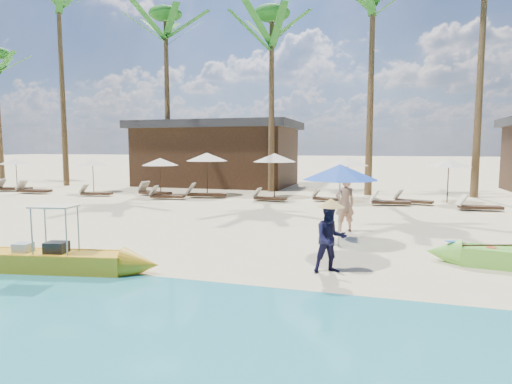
% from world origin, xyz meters
% --- Properties ---
extents(ground, '(240.00, 240.00, 0.00)m').
position_xyz_m(ground, '(0.00, 0.00, 0.00)').
color(ground, beige).
rests_on(ground, ground).
extents(wet_sand_strip, '(240.00, 4.50, 0.01)m').
position_xyz_m(wet_sand_strip, '(0.00, -5.00, 0.00)').
color(wet_sand_strip, tan).
rests_on(wet_sand_strip, ground).
extents(yellow_canoe, '(5.31, 1.31, 1.39)m').
position_xyz_m(yellow_canoe, '(-3.77, -2.77, 0.23)').
color(yellow_canoe, gold).
rests_on(yellow_canoe, ground).
extents(tourist, '(0.73, 0.62, 1.69)m').
position_xyz_m(tourist, '(1.80, 3.33, 0.84)').
color(tourist, tan).
rests_on(tourist, ground).
extents(vendor_green, '(0.85, 0.77, 1.42)m').
position_xyz_m(vendor_green, '(1.89, -1.18, 0.71)').
color(vendor_green, '#141335').
rests_on(vendor_green, ground).
extents(blue_umbrella, '(1.99, 1.99, 2.14)m').
position_xyz_m(blue_umbrella, '(1.82, 1.41, 1.93)').
color(blue_umbrella, '#99999E').
rests_on(blue_umbrella, ground).
extents(resort_parasol_1, '(1.86, 1.86, 1.91)m').
position_xyz_m(resort_parasol_1, '(-18.88, 11.23, 1.72)').
color(resort_parasol_1, '#362516').
rests_on(resort_parasol_1, ground).
extents(lounger_1_left, '(1.72, 0.62, 0.57)m').
position_xyz_m(lounger_1_left, '(-18.23, 10.01, 0.19)').
color(lounger_1_left, '#362516').
rests_on(lounger_1_left, ground).
extents(lounger_1_right, '(2.01, 1.17, 0.65)m').
position_xyz_m(lounger_1_right, '(-17.96, 9.97, 0.22)').
color(lounger_1_right, '#362516').
rests_on(lounger_1_right, ground).
extents(resort_parasol_2, '(1.85, 1.85, 1.90)m').
position_xyz_m(resort_parasol_2, '(-13.09, 10.97, 1.72)').
color(resort_parasol_2, '#362516').
rests_on(resort_parasol_2, ground).
extents(lounger_2_left, '(1.98, 0.74, 0.66)m').
position_xyz_m(lounger_2_left, '(-15.81, 9.26, 0.22)').
color(lounger_2_left, '#362516').
rests_on(lounger_2_left, ground).
extents(resort_parasol_3, '(1.95, 1.95, 2.00)m').
position_xyz_m(resort_parasol_3, '(-8.45, 10.41, 1.81)').
color(resort_parasol_3, '#362516').
rests_on(resort_parasol_3, ground).
extents(lounger_3_left, '(1.73, 0.85, 0.56)m').
position_xyz_m(lounger_3_left, '(-11.70, 9.22, 0.19)').
color(lounger_3_left, '#362516').
rests_on(lounger_3_left, ground).
extents(lounger_3_right, '(2.03, 1.02, 0.66)m').
position_xyz_m(lounger_3_right, '(-8.82, 10.26, 0.22)').
color(lounger_3_right, '#362516').
rests_on(lounger_3_right, ground).
extents(resort_parasol_4, '(2.22, 2.22, 2.28)m').
position_xyz_m(resort_parasol_4, '(-6.15, 11.31, 2.06)').
color(resort_parasol_4, '#362516').
rests_on(resort_parasol_4, ground).
extents(lounger_4_left, '(1.82, 0.81, 0.60)m').
position_xyz_m(lounger_4_left, '(-7.45, 9.08, 0.20)').
color(lounger_4_left, '#362516').
rests_on(lounger_4_left, ground).
extents(lounger_4_right, '(2.07, 0.98, 0.68)m').
position_xyz_m(lounger_4_right, '(-5.82, 10.14, 0.23)').
color(lounger_4_right, '#362516').
rests_on(lounger_4_right, ground).
extents(resort_parasol_5, '(2.20, 2.20, 2.27)m').
position_xyz_m(resort_parasol_5, '(-2.42, 11.33, 2.04)').
color(resort_parasol_5, '#362516').
rests_on(resort_parasol_5, ground).
extents(lounger_5_left, '(1.65, 0.65, 0.55)m').
position_xyz_m(lounger_5_left, '(-2.36, 9.77, 0.18)').
color(lounger_5_left, '#362516').
rests_on(lounger_5_left, ground).
extents(resort_parasol_6, '(2.02, 2.02, 2.08)m').
position_xyz_m(resort_parasol_6, '(1.24, 11.42, 1.88)').
color(resort_parasol_6, '#362516').
rests_on(resort_parasol_6, ground).
extents(lounger_6_left, '(1.70, 0.85, 0.55)m').
position_xyz_m(lounger_6_left, '(0.40, 10.38, 0.19)').
color(lounger_6_left, '#362516').
rests_on(lounger_6_left, ground).
extents(lounger_6_right, '(1.79, 0.75, 0.59)m').
position_xyz_m(lounger_6_right, '(3.14, 9.83, 0.20)').
color(lounger_6_right, '#362516').
rests_on(lounger_6_right, ground).
extents(resort_parasol_7, '(2.01, 2.01, 2.07)m').
position_xyz_m(resort_parasol_7, '(5.81, 11.62, 1.87)').
color(resort_parasol_7, '#362516').
rests_on(resort_parasol_7, ground).
extents(lounger_7_left, '(1.77, 1.02, 0.57)m').
position_xyz_m(lounger_7_left, '(4.18, 10.59, 0.19)').
color(lounger_7_left, '#362516').
rests_on(lounger_7_left, ground).
extents(lounger_7_right, '(1.77, 0.74, 0.58)m').
position_xyz_m(lounger_7_right, '(6.62, 9.22, 0.20)').
color(lounger_7_right, '#362516').
rests_on(lounger_7_right, ground).
extents(palm_1, '(2.08, 2.08, 13.60)m').
position_xyz_m(palm_1, '(-17.59, 14.06, 10.82)').
color(palm_1, brown).
rests_on(palm_1, ground).
extents(palm_2, '(2.08, 2.08, 11.33)m').
position_xyz_m(palm_2, '(-10.45, 15.08, 9.18)').
color(palm_2, brown).
rests_on(palm_2, ground).
extents(palm_3, '(2.08, 2.08, 10.52)m').
position_xyz_m(palm_3, '(-3.36, 14.27, 8.58)').
color(palm_3, brown).
rests_on(palm_3, ground).
extents(palm_4, '(2.08, 2.08, 11.70)m').
position_xyz_m(palm_4, '(2.15, 14.01, 9.45)').
color(palm_4, brown).
rests_on(palm_4, ground).
extents(pavilion_west, '(10.80, 6.60, 4.30)m').
position_xyz_m(pavilion_west, '(-8.00, 17.50, 2.19)').
color(pavilion_west, '#362516').
rests_on(pavilion_west, ground).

